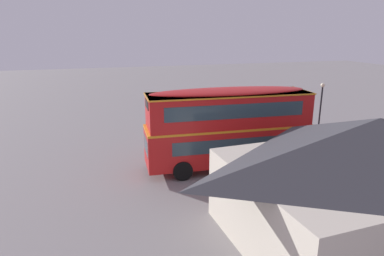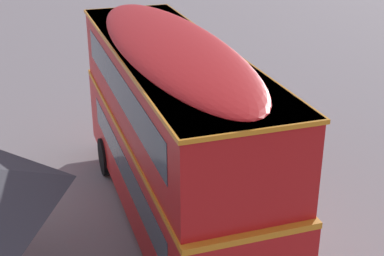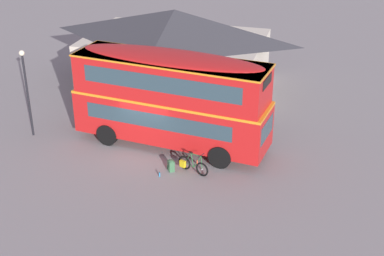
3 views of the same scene
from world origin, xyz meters
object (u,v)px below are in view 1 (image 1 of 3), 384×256
double_decker_bus (228,125)px  street_lamp (320,109)px  touring_bicycle (188,152)px  backpack_on_ground (201,151)px  water_bottle_blue_sports (202,150)px

double_decker_bus → street_lamp: double_decker_bus is taller
double_decker_bus → street_lamp: bearing=-170.1°
double_decker_bus → touring_bicycle: 3.65m
backpack_on_ground → street_lamp: (-8.09, 1.14, 2.55)m
street_lamp → touring_bicycle: bearing=-6.1°
double_decker_bus → backpack_on_ground: size_ratio=17.31×
backpack_on_ground → street_lamp: size_ratio=0.12×
water_bottle_blue_sports → street_lamp: bearing=167.1°
double_decker_bus → touring_bicycle: size_ratio=6.06×
backpack_on_ground → touring_bicycle: bearing=10.9°
touring_bicycle → street_lamp: 9.42m
double_decker_bus → water_bottle_blue_sports: 3.99m
touring_bicycle → street_lamp: size_ratio=0.35×
touring_bicycle → backpack_on_ground: size_ratio=2.86×
backpack_on_ground → water_bottle_blue_sports: (-0.32, -0.64, -0.18)m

